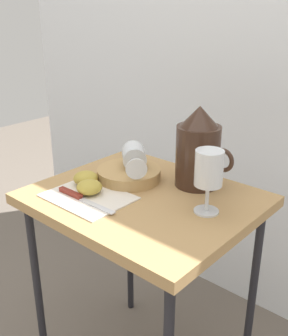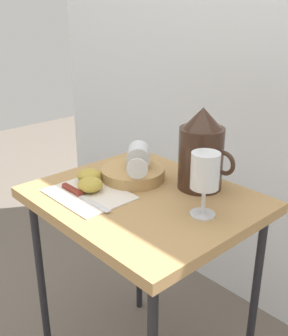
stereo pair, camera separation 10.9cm
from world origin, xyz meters
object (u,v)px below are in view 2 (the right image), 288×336
at_px(table, 144,215).
at_px(wine_glass_upright, 205,174).
at_px(pitcher, 201,156).
at_px(wine_glass_tipped_near, 138,156).
at_px(apple_half_right, 90,185).
at_px(basket_tray, 133,174).
at_px(knife, 78,194).
at_px(apple_half_left, 89,176).

xyz_separation_m(table, wine_glass_upright, (0.18, 0.03, 0.17)).
bearing_deg(pitcher, table, -114.54).
xyz_separation_m(wine_glass_upright, wine_glass_tipped_near, (-0.28, 0.04, -0.04)).
distance_m(table, apple_half_right, 0.17).
relative_size(basket_tray, knife, 0.91).
bearing_deg(knife, pitcher, 57.68).
height_order(pitcher, knife, pitcher).
relative_size(wine_glass_upright, knife, 0.80).
bearing_deg(table, basket_tray, 154.35).
height_order(basket_tray, pitcher, pitcher).
bearing_deg(apple_half_left, table, 20.90).
distance_m(table, wine_glass_upright, 0.25).
relative_size(wine_glass_tipped_near, apple_half_right, 2.15).
relative_size(wine_glass_tipped_near, apple_half_left, 2.15).
bearing_deg(apple_half_right, wine_glass_tipped_near, 85.15).
xyz_separation_m(table, apple_half_left, (-0.17, -0.06, 0.09)).
xyz_separation_m(basket_tray, wine_glass_upright, (0.29, -0.02, 0.09)).
bearing_deg(table, knife, -129.57).
distance_m(basket_tray, apple_half_right, 0.15).
bearing_deg(table, apple_half_right, -138.86).
relative_size(table, knife, 3.21).
relative_size(table, apple_half_left, 9.44).
bearing_deg(apple_half_left, apple_half_right, -32.42).
relative_size(basket_tray, apple_half_right, 2.68).
distance_m(apple_half_left, apple_half_right, 0.06).
bearing_deg(apple_half_left, wine_glass_tipped_near, 62.46).
distance_m(table, knife, 0.19).
distance_m(table, basket_tray, 0.14).
relative_size(wine_glass_tipped_near, knife, 0.73).
bearing_deg(apple_half_right, basket_tray, 86.32).
relative_size(table, apple_half_right, 9.44).
xyz_separation_m(table, apple_half_right, (-0.11, -0.10, 0.09)).
xyz_separation_m(basket_tray, apple_half_right, (-0.01, -0.15, 0.01)).
relative_size(pitcher, apple_half_right, 3.31).
xyz_separation_m(apple_half_left, knife, (0.05, -0.07, -0.01)).
bearing_deg(basket_tray, wine_glass_upright, -3.89).
bearing_deg(table, pitcher, 65.46).
relative_size(basket_tray, pitcher, 0.81).
relative_size(pitcher, knife, 1.13).
distance_m(table, wine_glass_tipped_near, 0.18).
height_order(table, apple_half_left, apple_half_left).
bearing_deg(apple_half_right, pitcher, 53.98).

